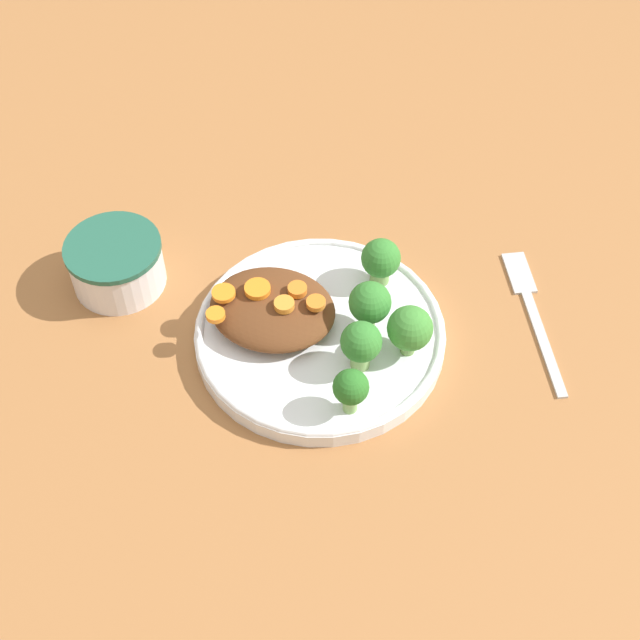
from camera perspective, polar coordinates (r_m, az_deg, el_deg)
ground_plane at (r=0.87m, az=0.00°, el=-1.31°), size 4.00×4.00×0.00m
plate at (r=0.86m, az=0.00°, el=-0.86°), size 0.24×0.24×0.02m
dip_bowl at (r=0.92m, az=-12.94°, el=3.68°), size 0.10×0.10×0.05m
stew_mound at (r=0.86m, az=-3.14°, el=0.54°), size 0.12×0.10×0.03m
broccoli_floret_0 at (r=0.88m, az=3.91°, el=3.86°), size 0.04×0.04×0.05m
broccoli_floret_1 at (r=0.84m, az=3.22°, el=1.08°), size 0.04×0.04×0.06m
broccoli_floret_2 at (r=0.81m, az=2.65°, el=-1.53°), size 0.04×0.04×0.05m
broccoli_floret_3 at (r=0.78m, az=1.99°, el=-4.41°), size 0.03×0.03×0.05m
broccoli_floret_4 at (r=0.82m, az=5.79°, el=-0.55°), size 0.04×0.04×0.06m
carrot_slice_0 at (r=0.84m, az=-0.26°, el=1.10°), size 0.02×0.02×0.01m
carrot_slice_1 at (r=0.85m, az=-1.46°, el=1.96°), size 0.02×0.02×0.01m
carrot_slice_2 at (r=0.84m, az=-6.70°, el=0.34°), size 0.02×0.02×0.01m
carrot_slice_3 at (r=0.84m, az=-2.31°, el=1.00°), size 0.02×0.02×0.01m
carrot_slice_4 at (r=0.85m, az=-4.03°, el=2.00°), size 0.03×0.03×0.01m
carrot_slice_5 at (r=0.85m, az=-6.19°, el=1.72°), size 0.02×0.02×0.00m
fork at (r=0.92m, az=13.36°, el=0.91°), size 0.09×0.18×0.01m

